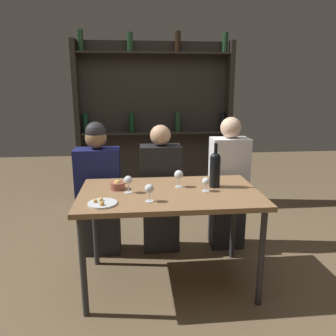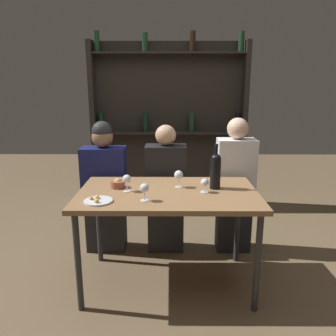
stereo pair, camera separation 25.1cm
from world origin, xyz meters
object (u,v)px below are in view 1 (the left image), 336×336
object	(u,v)px
wine_glass_3	(206,182)
seated_person_left	(99,192)
wine_glass_1	(179,175)
food_plate_0	(102,203)
wine_bottle	(215,168)
snack_bowl	(118,185)
seated_person_right	(228,187)
wine_glass_0	(149,189)
wine_glass_2	(128,181)
seated_person_center	(161,193)

from	to	relation	value
wine_glass_3	seated_person_left	bearing A→B (deg)	145.44
wine_glass_1	food_plate_0	world-z (taller)	wine_glass_1
food_plate_0	seated_person_left	distance (m)	0.83
wine_bottle	food_plate_0	bearing A→B (deg)	-159.90
food_plate_0	snack_bowl	xyz separation A→B (m)	(0.09, 0.32, 0.02)
seated_person_left	seated_person_right	bearing A→B (deg)	-0.00
wine_glass_3	food_plate_0	world-z (taller)	wine_glass_3
wine_glass_1	food_plate_0	xyz separation A→B (m)	(-0.56, -0.33, -0.09)
wine_glass_0	wine_glass_3	xyz separation A→B (m)	(0.43, 0.18, -0.02)
wine_bottle	snack_bowl	bearing A→B (deg)	179.01
wine_glass_3	seated_person_right	world-z (taller)	seated_person_right
wine_glass_1	wine_glass_0	bearing A→B (deg)	-128.05
seated_person_left	seated_person_right	xyz separation A→B (m)	(1.20, -0.00, 0.01)
wine_glass_0	wine_glass_3	size ratio (longest dim) A/B	1.17
wine_glass_2	snack_bowl	world-z (taller)	wine_glass_2
food_plate_0	seated_person_right	distance (m)	1.36
wine_glass_2	seated_person_right	size ratio (longest dim) A/B	0.10
wine_glass_0	snack_bowl	world-z (taller)	wine_glass_0
snack_bowl	seated_person_center	bearing A→B (deg)	52.92
wine_bottle	wine_glass_3	bearing A→B (deg)	-132.72
food_plate_0	seated_person_center	bearing A→B (deg)	60.55
snack_bowl	seated_person_right	distance (m)	1.13
wine_bottle	wine_glass_0	world-z (taller)	wine_bottle
wine_bottle	seated_person_center	world-z (taller)	seated_person_center
wine_bottle	wine_glass_2	bearing A→B (deg)	-173.23
wine_bottle	wine_glass_2	world-z (taller)	wine_bottle
wine_glass_2	seated_person_left	bearing A→B (deg)	116.40
wine_glass_3	snack_bowl	distance (m)	0.67
wine_glass_2	wine_glass_3	distance (m)	0.58
food_plate_0	snack_bowl	world-z (taller)	snack_bowl
seated_person_center	wine_glass_0	bearing A→B (deg)	-99.91
seated_person_left	seated_person_right	distance (m)	1.20
snack_bowl	seated_person_left	bearing A→B (deg)	112.72
seated_person_right	wine_glass_3	bearing A→B (deg)	-120.29
wine_bottle	seated_person_right	xyz separation A→B (m)	(0.26, 0.49, -0.32)
wine_glass_3	wine_bottle	bearing A→B (deg)	47.28
wine_glass_2	food_plate_0	xyz separation A→B (m)	(-0.17, -0.23, -0.08)
wine_glass_1	seated_person_right	bearing A→B (deg)	41.24
wine_glass_2	snack_bowl	xyz separation A→B (m)	(-0.08, 0.09, -0.06)
wine_bottle	wine_glass_2	xyz separation A→B (m)	(-0.66, -0.08, -0.06)
wine_bottle	wine_glass_0	xyz separation A→B (m)	(-0.52, -0.28, -0.06)
food_plate_0	seated_person_center	xyz separation A→B (m)	(0.45, 0.80, -0.21)
wine_bottle	seated_person_left	distance (m)	1.12
wine_glass_0	wine_glass_1	bearing A→B (deg)	51.95
wine_glass_2	seated_person_center	bearing A→B (deg)	63.89
wine_glass_1	wine_glass_2	distance (m)	0.40
wine_glass_2	wine_glass_0	bearing A→B (deg)	-54.27
wine_glass_3	seated_person_right	distance (m)	0.73
wine_bottle	seated_person_right	distance (m)	0.64
wine_glass_1	seated_person_left	size ratio (longest dim) A/B	0.11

